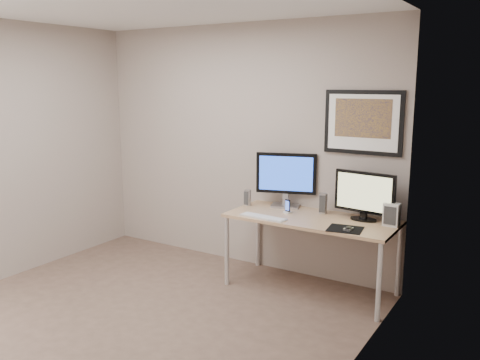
{
  "coord_description": "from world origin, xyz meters",
  "views": [
    {
      "loc": [
        2.87,
        -2.97,
        2.0
      ],
      "look_at": [
        0.36,
        1.1,
        1.07
      ],
      "focal_mm": 38.0,
      "sensor_mm": 36.0,
      "label": 1
    }
  ],
  "objects_px": {
    "framed_art": "(363,122)",
    "monitor_tv": "(364,195)",
    "monitor_large": "(286,177)",
    "phone_dock": "(288,206)",
    "fan_unit": "(392,214)",
    "keyboard": "(263,217)",
    "desk": "(311,224)",
    "speaker_left": "(248,198)",
    "speaker_right": "(323,203)"
  },
  "relations": [
    {
      "from": "speaker_left",
      "to": "keyboard",
      "type": "xyz_separation_m",
      "value": [
        0.37,
        -0.34,
        -0.08
      ]
    },
    {
      "from": "desk",
      "to": "framed_art",
      "type": "xyz_separation_m",
      "value": [
        0.35,
        0.33,
        0.96
      ]
    },
    {
      "from": "phone_dock",
      "to": "keyboard",
      "type": "distance_m",
      "value": 0.31
    },
    {
      "from": "fan_unit",
      "to": "speaker_left",
      "type": "bearing_deg",
      "value": -176.37
    },
    {
      "from": "monitor_tv",
      "to": "speaker_right",
      "type": "xyz_separation_m",
      "value": [
        -0.42,
        0.05,
        -0.14
      ]
    },
    {
      "from": "speaker_left",
      "to": "phone_dock",
      "type": "xyz_separation_m",
      "value": [
        0.49,
        -0.06,
        -0.02
      ]
    },
    {
      "from": "speaker_left",
      "to": "fan_unit",
      "type": "xyz_separation_m",
      "value": [
        1.48,
        0.02,
        0.02
      ]
    },
    {
      "from": "fan_unit",
      "to": "monitor_large",
      "type": "bearing_deg",
      "value": 176.06
    },
    {
      "from": "phone_dock",
      "to": "fan_unit",
      "type": "bearing_deg",
      "value": 23.96
    },
    {
      "from": "desk",
      "to": "fan_unit",
      "type": "relative_size",
      "value": 7.68
    },
    {
      "from": "speaker_left",
      "to": "monitor_tv",
      "type": "bearing_deg",
      "value": 2.16
    },
    {
      "from": "speaker_right",
      "to": "framed_art",
      "type": "bearing_deg",
      "value": 12.48
    },
    {
      "from": "desk",
      "to": "monitor_tv",
      "type": "distance_m",
      "value": 0.57
    },
    {
      "from": "monitor_large",
      "to": "speaker_right",
      "type": "distance_m",
      "value": 0.48
    },
    {
      "from": "fan_unit",
      "to": "keyboard",
      "type": "bearing_deg",
      "value": -158.92
    },
    {
      "from": "framed_art",
      "to": "fan_unit",
      "type": "xyz_separation_m",
      "value": [
        0.37,
        -0.22,
        -0.79
      ]
    },
    {
      "from": "desk",
      "to": "speaker_left",
      "type": "distance_m",
      "value": 0.78
    },
    {
      "from": "monitor_large",
      "to": "speaker_right",
      "type": "xyz_separation_m",
      "value": [
        0.43,
        -0.04,
        -0.21
      ]
    },
    {
      "from": "desk",
      "to": "phone_dock",
      "type": "bearing_deg",
      "value": 175.16
    },
    {
      "from": "phone_dock",
      "to": "fan_unit",
      "type": "distance_m",
      "value": 0.99
    },
    {
      "from": "fan_unit",
      "to": "framed_art",
      "type": "bearing_deg",
      "value": 151.91
    },
    {
      "from": "keyboard",
      "to": "fan_unit",
      "type": "height_order",
      "value": "fan_unit"
    },
    {
      "from": "framed_art",
      "to": "speaker_right",
      "type": "xyz_separation_m",
      "value": [
        -0.32,
        -0.13,
        -0.79
      ]
    },
    {
      "from": "desk",
      "to": "framed_art",
      "type": "bearing_deg",
      "value": 43.46
    },
    {
      "from": "desk",
      "to": "speaker_left",
      "type": "relative_size",
      "value": 9.59
    },
    {
      "from": "framed_art",
      "to": "fan_unit",
      "type": "distance_m",
      "value": 0.9
    },
    {
      "from": "monitor_large",
      "to": "speaker_left",
      "type": "relative_size",
      "value": 3.57
    },
    {
      "from": "monitor_tv",
      "to": "keyboard",
      "type": "distance_m",
      "value": 0.96
    },
    {
      "from": "framed_art",
      "to": "monitor_tv",
      "type": "distance_m",
      "value": 0.68
    },
    {
      "from": "framed_art",
      "to": "speaker_left",
      "type": "xyz_separation_m",
      "value": [
        -1.11,
        -0.25,
        -0.81
      ]
    },
    {
      "from": "fan_unit",
      "to": "phone_dock",
      "type": "bearing_deg",
      "value": -172.22
    },
    {
      "from": "speaker_left",
      "to": "fan_unit",
      "type": "bearing_deg",
      "value": 0.02
    },
    {
      "from": "monitor_tv",
      "to": "keyboard",
      "type": "relative_size",
      "value": 1.24
    },
    {
      "from": "monitor_large",
      "to": "monitor_tv",
      "type": "relative_size",
      "value": 1.02
    },
    {
      "from": "desk",
      "to": "fan_unit",
      "type": "height_order",
      "value": "fan_unit"
    },
    {
      "from": "desk",
      "to": "framed_art",
      "type": "distance_m",
      "value": 1.07
    },
    {
      "from": "phone_dock",
      "to": "keyboard",
      "type": "height_order",
      "value": "phone_dock"
    },
    {
      "from": "monitor_large",
      "to": "speaker_right",
      "type": "height_order",
      "value": "monitor_large"
    },
    {
      "from": "monitor_large",
      "to": "fan_unit",
      "type": "relative_size",
      "value": 2.85
    },
    {
      "from": "speaker_left",
      "to": "phone_dock",
      "type": "distance_m",
      "value": 0.5
    },
    {
      "from": "monitor_large",
      "to": "speaker_right",
      "type": "relative_size",
      "value": 2.98
    },
    {
      "from": "monitor_tv",
      "to": "speaker_right",
      "type": "distance_m",
      "value": 0.45
    },
    {
      "from": "framed_art",
      "to": "speaker_left",
      "type": "height_order",
      "value": "framed_art"
    },
    {
      "from": "framed_art",
      "to": "phone_dock",
      "type": "xyz_separation_m",
      "value": [
        -0.61,
        -0.31,
        -0.82
      ]
    },
    {
      "from": "monitor_tv",
      "to": "keyboard",
      "type": "xyz_separation_m",
      "value": [
        -0.84,
        -0.41,
        -0.24
      ]
    },
    {
      "from": "speaker_right",
      "to": "fan_unit",
      "type": "xyz_separation_m",
      "value": [
        0.69,
        -0.09,
        0.0
      ]
    },
    {
      "from": "framed_art",
      "to": "monitor_large",
      "type": "xyz_separation_m",
      "value": [
        -0.75,
        -0.09,
        -0.58
      ]
    },
    {
      "from": "phone_dock",
      "to": "fan_unit",
      "type": "height_order",
      "value": "fan_unit"
    },
    {
      "from": "framed_art",
      "to": "speaker_right",
      "type": "bearing_deg",
      "value": -157.96
    },
    {
      "from": "framed_art",
      "to": "fan_unit",
      "type": "height_order",
      "value": "framed_art"
    }
  ]
}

